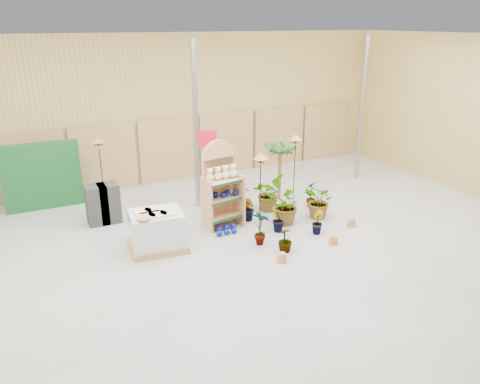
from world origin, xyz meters
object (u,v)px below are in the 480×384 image
object	(u,v)px
display_shelf	(220,187)
pallet_stack	(157,231)
bird_table_front	(261,159)
potted_plant_2	(284,205)

from	to	relation	value
display_shelf	pallet_stack	bearing A→B (deg)	-171.56
pallet_stack	display_shelf	bearing A→B (deg)	24.20
pallet_stack	bird_table_front	distance (m)	2.86
potted_plant_2	pallet_stack	bearing A→B (deg)	178.31
potted_plant_2	bird_table_front	bearing A→B (deg)	-174.09
display_shelf	bird_table_front	xyz separation A→B (m)	(0.70, -0.76, 0.84)
pallet_stack	potted_plant_2	distance (m)	3.24
pallet_stack	potted_plant_2	size ratio (longest dim) A/B	1.30
display_shelf	pallet_stack	distance (m)	1.98
bird_table_front	potted_plant_2	bearing A→B (deg)	5.91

